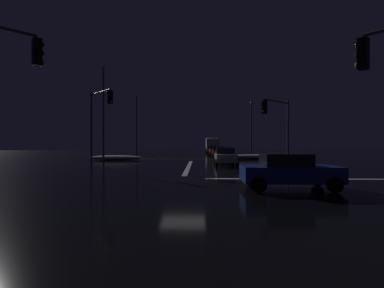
{
  "coord_description": "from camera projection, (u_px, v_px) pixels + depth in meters",
  "views": [
    {
      "loc": [
        0.94,
        -16.19,
        2.05
      ],
      "look_at": [
        0.2,
        11.81,
        1.93
      ],
      "focal_mm": 26.58,
      "sensor_mm": 36.0,
      "label": 1
    }
  ],
  "objects": [
    {
      "name": "snow_bank_left_curb",
      "position": [
        116.0,
        158.0,
        33.74
      ],
      "size": [
        6.42,
        1.5,
        0.56
      ],
      "color": "white",
      "rests_on": "ground"
    },
    {
      "name": "sedan_red",
      "position": [
        219.0,
        152.0,
        38.91
      ],
      "size": [
        2.02,
        4.33,
        1.57
      ],
      "color": "maroon",
      "rests_on": "ground"
    },
    {
      "name": "sedan_black",
      "position": [
        213.0,
        150.0,
        50.63
      ],
      "size": [
        2.02,
        4.33,
        1.57
      ],
      "color": "black",
      "rests_on": "ground"
    },
    {
      "name": "sedan_blue_crossing",
      "position": [
        289.0,
        171.0,
        12.57
      ],
      "size": [
        4.33,
        2.02,
        1.57
      ],
      "color": "navy",
      "rests_on": "ground"
    },
    {
      "name": "traffic_signal_nw",
      "position": [
        99.0,
        114.0,
        23.98
      ],
      "size": [
        2.78,
        2.78,
        6.59
      ],
      "color": "#4C4C51",
      "rests_on": "ground"
    },
    {
      "name": "box_truck",
      "position": [
        212.0,
        144.0,
        57.63
      ],
      "size": [
        2.68,
        8.28,
        3.08
      ],
      "color": "beige",
      "rests_on": "ground"
    },
    {
      "name": "streetlamp_right_far",
      "position": [
        251.0,
        124.0,
        45.75
      ],
      "size": [
        0.44,
        0.44,
        8.73
      ],
      "color": "#424247",
      "rests_on": "ground"
    },
    {
      "name": "stop_line_north",
      "position": [
        189.0,
        167.0,
        24.42
      ],
      "size": [
        0.35,
        14.06,
        0.01
      ],
      "color": "white",
      "rests_on": "ground"
    },
    {
      "name": "sedan_green",
      "position": [
        224.0,
        154.0,
        32.78
      ],
      "size": [
        2.02,
        4.33,
        1.57
      ],
      "color": "#14512D",
      "rests_on": "ground"
    },
    {
      "name": "sedan_silver",
      "position": [
        225.0,
        156.0,
        26.47
      ],
      "size": [
        2.02,
        4.33,
        1.57
      ],
      "color": "#B7B7BC",
      "rests_on": "ground"
    },
    {
      "name": "streetlamp_left_far",
      "position": [
        137.0,
        121.0,
        46.24
      ],
      "size": [
        0.44,
        0.44,
        9.77
      ],
      "color": "#424247",
      "rests_on": "ground"
    },
    {
      "name": "sedan_orange",
      "position": [
        215.0,
        151.0,
        44.64
      ],
      "size": [
        2.02,
        4.33,
        1.57
      ],
      "color": "#C66014",
      "rests_on": "ground"
    },
    {
      "name": "centre_line_ns",
      "position": [
        192.0,
        159.0,
        36.02
      ],
      "size": [
        22.0,
        0.15,
        0.01
      ],
      "color": "yellow",
      "rests_on": "ground"
    },
    {
      "name": "streetlamp_left_near",
      "position": [
        103.0,
        107.0,
        30.25
      ],
      "size": [
        0.44,
        0.44,
        10.39
      ],
      "color": "#424247",
      "rests_on": "ground"
    },
    {
      "name": "snow_bank_right_curb",
      "position": [
        264.0,
        157.0,
        35.76
      ],
      "size": [
        11.58,
        1.5,
        0.59
      ],
      "color": "white",
      "rests_on": "ground"
    },
    {
      "name": "crosswalk_bar_east",
      "position": [
        330.0,
        179.0,
        16.0
      ],
      "size": [
        14.06,
        0.4,
        0.01
      ],
      "color": "white",
      "rests_on": "ground"
    },
    {
      "name": "traffic_signal_ne",
      "position": [
        278.0,
        120.0,
        23.44
      ],
      "size": [
        2.95,
        2.95,
        5.75
      ],
      "color": "#4C4C51",
      "rests_on": "ground"
    },
    {
      "name": "ground",
      "position": [
        183.0,
        179.0,
        16.22
      ],
      "size": [
        120.0,
        120.0,
        0.1
      ],
      "primitive_type": "cube",
      "color": "black"
    }
  ]
}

